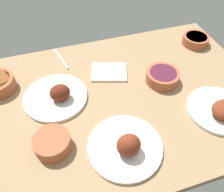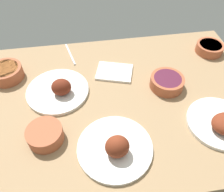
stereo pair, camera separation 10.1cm
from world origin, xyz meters
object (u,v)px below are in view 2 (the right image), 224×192
(plate_center_main, at_px, (59,90))
(folded_napkin, at_px, (114,72))
(plate_far_side, at_px, (222,123))
(bowl_soup, at_px, (6,72))
(fork_loose, at_px, (70,54))
(bowl_onions, at_px, (167,82))
(bowl_sauce, at_px, (210,48))
(plate_near_viewer, at_px, (116,147))
(bowl_potatoes, at_px, (45,134))

(plate_center_main, bearing_deg, folded_napkin, 19.21)
(plate_far_side, relative_size, folded_napkin, 1.51)
(bowl_soup, xyz_separation_m, fork_loose, (0.31, 0.13, -0.03))
(plate_center_main, bearing_deg, bowl_onions, -4.06)
(fork_loose, bearing_deg, plate_far_side, 32.99)
(folded_napkin, bearing_deg, bowl_sauce, 9.51)
(bowl_soup, bearing_deg, plate_near_viewer, -46.21)
(bowl_soup, height_order, bowl_potatoes, bowl_soup)
(bowl_soup, bearing_deg, bowl_onions, -13.53)
(bowl_sauce, bearing_deg, bowl_onions, -144.80)
(folded_napkin, xyz_separation_m, fork_loose, (-0.21, 0.18, -0.00))
(plate_near_viewer, bearing_deg, folded_napkin, 81.29)
(plate_center_main, relative_size, bowl_soup, 1.82)
(plate_near_viewer, distance_m, folded_napkin, 0.43)
(bowl_sauce, xyz_separation_m, folded_napkin, (-0.53, -0.09, -0.02))
(bowl_sauce, distance_m, folded_napkin, 0.54)
(bowl_onions, bearing_deg, plate_near_viewer, -134.55)
(bowl_soup, bearing_deg, folded_napkin, -5.41)
(plate_far_side, relative_size, fork_loose, 1.42)
(bowl_onions, distance_m, bowl_potatoes, 0.58)
(plate_near_viewer, bearing_deg, bowl_sauce, 40.53)
(bowl_onions, relative_size, folded_napkin, 0.89)
(plate_center_main, distance_m, bowl_potatoes, 0.24)
(bowl_onions, bearing_deg, plate_center_main, 175.94)
(bowl_soup, distance_m, bowl_potatoes, 0.43)
(bowl_onions, distance_m, bowl_sauce, 0.38)
(plate_far_side, bearing_deg, plate_near_viewer, -174.52)
(plate_far_side, bearing_deg, bowl_onions, 120.29)
(plate_far_side, relative_size, bowl_sauce, 1.84)
(bowl_potatoes, xyz_separation_m, folded_napkin, (0.32, 0.33, -0.03))
(plate_center_main, relative_size, bowl_onions, 1.83)
(bowl_onions, relative_size, bowl_potatoes, 1.12)
(bowl_sauce, bearing_deg, folded_napkin, -170.49)
(bowl_potatoes, relative_size, fork_loose, 0.75)
(fork_loose, bearing_deg, bowl_soup, -80.10)
(bowl_onions, xyz_separation_m, folded_napkin, (-0.22, 0.13, -0.02))
(fork_loose, bearing_deg, bowl_sauce, 70.02)
(fork_loose, bearing_deg, plate_center_main, -25.32)
(plate_near_viewer, relative_size, fork_loose, 1.54)
(plate_far_side, bearing_deg, bowl_soup, 154.17)
(plate_near_viewer, height_order, fork_loose, plate_near_viewer)
(plate_near_viewer, xyz_separation_m, fork_loose, (-0.15, 0.60, -0.02))
(plate_far_side, height_order, folded_napkin, plate_far_side)
(bowl_potatoes, relative_size, folded_napkin, 0.80)
(folded_napkin, distance_m, fork_loose, 0.28)
(plate_near_viewer, bearing_deg, bowl_soup, 133.79)
(plate_near_viewer, distance_m, fork_loose, 0.62)
(bowl_onions, distance_m, folded_napkin, 0.26)
(plate_center_main, xyz_separation_m, bowl_onions, (0.49, -0.04, 0.01))
(bowl_soup, relative_size, folded_napkin, 0.90)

